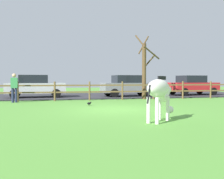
{
  "coord_description": "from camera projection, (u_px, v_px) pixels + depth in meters",
  "views": [
    {
      "loc": [
        -2.64,
        -10.86,
        1.31
      ],
      "look_at": [
        -0.0,
        0.79,
        0.84
      ],
      "focal_mm": 41.42,
      "sensor_mm": 36.0,
      "label": 1
    }
  ],
  "objects": [
    {
      "name": "zebra",
      "position": [
        160.0,
        92.0,
        7.98
      ],
      "size": [
        1.54,
        1.46,
        1.41
      ],
      "color": "white",
      "rests_on": "ground_plane"
    },
    {
      "name": "visitor_near_fence",
      "position": [
        14.0,
        86.0,
        14.52
      ],
      "size": [
        0.36,
        0.22,
        1.64
      ],
      "color": "#232847",
      "rests_on": "ground_plane"
    },
    {
      "name": "parked_car_red",
      "position": [
        192.0,
        85.0,
        20.83
      ],
      "size": [
        4.17,
        2.25,
        1.56
      ],
      "color": "red",
      "rests_on": "parking_asphalt"
    },
    {
      "name": "parked_car_grey",
      "position": [
        128.0,
        86.0,
        19.27
      ],
      "size": [
        4.11,
        2.1,
        1.56
      ],
      "color": "slate",
      "rests_on": "parking_asphalt"
    },
    {
      "name": "bare_tree",
      "position": [
        144.0,
        68.0,
        17.06
      ],
      "size": [
        1.57,
        1.68,
        4.23
      ],
      "color": "#513A23",
      "rests_on": "ground_plane"
    },
    {
      "name": "parking_asphalt",
      "position": [
        88.0,
        96.0,
        20.28
      ],
      "size": [
        28.0,
        7.4,
        0.05
      ],
      "primitive_type": "cube",
      "color": "#2D2D33",
      "rests_on": "ground_plane"
    },
    {
      "name": "crow_on_grass",
      "position": [
        89.0,
        103.0,
        12.71
      ],
      "size": [
        0.22,
        0.1,
        0.2
      ],
      "color": "black",
      "rests_on": "ground_plane"
    },
    {
      "name": "paddock_fence",
      "position": [
        90.0,
        90.0,
        15.96
      ],
      "size": [
        21.16,
        0.11,
        1.17
      ],
      "color": "brown",
      "rests_on": "ground_plane"
    },
    {
      "name": "parked_car_silver",
      "position": [
        35.0,
        86.0,
        18.01
      ],
      "size": [
        4.09,
        2.06,
        1.56
      ],
      "color": "#B7BABF",
      "rests_on": "parking_asphalt"
    },
    {
      "name": "ground_plane",
      "position": [
        116.0,
        109.0,
        11.22
      ],
      "size": [
        60.0,
        60.0,
        0.0
      ],
      "primitive_type": "plane",
      "color": "#549338"
    }
  ]
}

